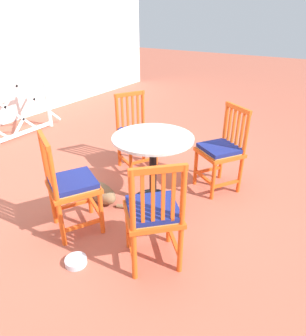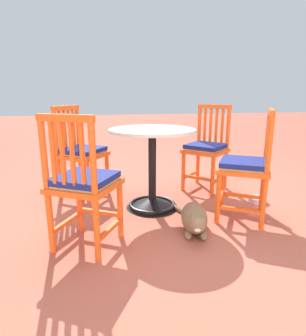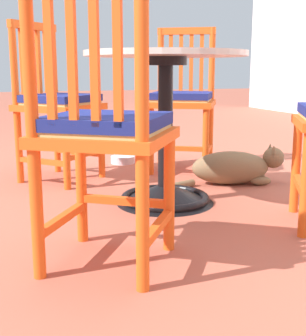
{
  "view_description": "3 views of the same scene",
  "coord_description": "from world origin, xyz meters",
  "px_view_note": "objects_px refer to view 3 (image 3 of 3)",
  "views": [
    {
      "loc": [
        -2.04,
        -1.23,
        1.77
      ],
      "look_at": [
        0.06,
        0.08,
        0.46
      ],
      "focal_mm": 32.31,
      "sensor_mm": 36.0,
      "label": 1
    },
    {
      "loc": [
        0.61,
        2.59,
        1.03
      ],
      "look_at": [
        0.15,
        0.15,
        0.38
      ],
      "focal_mm": 30.67,
      "sensor_mm": 36.0,
      "label": 2
    },
    {
      "loc": [
        2.25,
        -0.64,
        0.65
      ],
      "look_at": [
        -0.01,
        0.13,
        0.14
      ],
      "focal_mm": 50.28,
      "sensor_mm": 36.0,
      "label": 3
    }
  ],
  "objects_px": {
    "tabby_cat": "(237,168)",
    "pet_water_bowl": "(123,160)",
    "orange_chair_by_planter": "(57,104)",
    "cafe_table": "(165,146)",
    "orange_chair_facing_out": "(183,101)",
    "orange_chair_near_fence": "(104,133)"
  },
  "relations": [
    {
      "from": "cafe_table",
      "to": "orange_chair_facing_out",
      "type": "relative_size",
      "value": 0.83
    },
    {
      "from": "cafe_table",
      "to": "orange_chair_facing_out",
      "type": "bearing_deg",
      "value": 151.89
    },
    {
      "from": "tabby_cat",
      "to": "orange_chair_near_fence",
      "type": "bearing_deg",
      "value": -47.88
    },
    {
      "from": "orange_chair_facing_out",
      "to": "cafe_table",
      "type": "bearing_deg",
      "value": -28.11
    },
    {
      "from": "orange_chair_facing_out",
      "to": "orange_chair_near_fence",
      "type": "height_order",
      "value": "same"
    },
    {
      "from": "orange_chair_by_planter",
      "to": "pet_water_bowl",
      "type": "xyz_separation_m",
      "value": [
        -0.36,
        0.49,
        -0.42
      ]
    },
    {
      "from": "cafe_table",
      "to": "pet_water_bowl",
      "type": "relative_size",
      "value": 4.47
    },
    {
      "from": "orange_chair_by_planter",
      "to": "tabby_cat",
      "type": "distance_m",
      "value": 1.1
    },
    {
      "from": "orange_chair_near_fence",
      "to": "cafe_table",
      "type": "bearing_deg",
      "value": 145.31
    },
    {
      "from": "cafe_table",
      "to": "tabby_cat",
      "type": "bearing_deg",
      "value": 113.85
    },
    {
      "from": "orange_chair_facing_out",
      "to": "tabby_cat",
      "type": "distance_m",
      "value": 0.61
    },
    {
      "from": "orange_chair_near_fence",
      "to": "orange_chair_facing_out",
      "type": "bearing_deg",
      "value": 148.64
    },
    {
      "from": "tabby_cat",
      "to": "pet_water_bowl",
      "type": "bearing_deg",
      "value": -150.29
    },
    {
      "from": "tabby_cat",
      "to": "pet_water_bowl",
      "type": "relative_size",
      "value": 4.39
    },
    {
      "from": "orange_chair_by_planter",
      "to": "orange_chair_near_fence",
      "type": "distance_m",
      "value": 1.32
    },
    {
      "from": "pet_water_bowl",
      "to": "orange_chair_by_planter",
      "type": "bearing_deg",
      "value": -53.88
    },
    {
      "from": "cafe_table",
      "to": "pet_water_bowl",
      "type": "bearing_deg",
      "value": 176.42
    },
    {
      "from": "cafe_table",
      "to": "orange_chair_facing_out",
      "type": "distance_m",
      "value": 0.82
    },
    {
      "from": "cafe_table",
      "to": "pet_water_bowl",
      "type": "distance_m",
      "value": 1.07
    },
    {
      "from": "orange_chair_by_planter",
      "to": "orange_chair_near_fence",
      "type": "height_order",
      "value": "same"
    },
    {
      "from": "cafe_table",
      "to": "orange_chair_facing_out",
      "type": "xyz_separation_m",
      "value": [
        -0.71,
        0.38,
        0.16
      ]
    },
    {
      "from": "pet_water_bowl",
      "to": "tabby_cat",
      "type": "bearing_deg",
      "value": 29.71
    }
  ]
}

